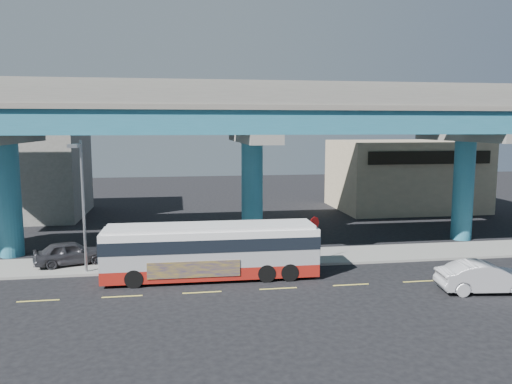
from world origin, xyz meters
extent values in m
plane|color=black|center=(0.00, 0.00, 0.00)|extent=(120.00, 120.00, 0.00)
cube|color=gray|center=(0.00, 5.50, 0.07)|extent=(70.00, 4.00, 0.15)
cube|color=#D8C64C|center=(-12.00, -0.30, 0.01)|extent=(2.00, 0.12, 0.01)
cube|color=#D8C64C|center=(-8.00, -0.30, 0.01)|extent=(2.00, 0.12, 0.01)
cube|color=#D8C64C|center=(-4.00, -0.30, 0.01)|extent=(2.00, 0.12, 0.01)
cube|color=#D8C64C|center=(0.00, -0.30, 0.01)|extent=(2.00, 0.12, 0.01)
cube|color=#D8C64C|center=(4.00, -0.30, 0.01)|extent=(2.00, 0.12, 0.01)
cube|color=#D8C64C|center=(8.00, -0.30, 0.01)|extent=(2.00, 0.12, 0.01)
cube|color=#D8C64C|center=(12.00, -0.30, 0.01)|extent=(2.00, 0.12, 0.01)
cylinder|color=#20627A|center=(-16.00, 9.00, 3.70)|extent=(1.50, 1.50, 7.40)
cube|color=gray|center=(-16.00, 9.00, 7.70)|extent=(2.00, 12.00, 0.60)
cube|color=gray|center=(-16.00, 12.50, 8.60)|extent=(1.80, 5.00, 1.20)
cylinder|color=#20627A|center=(0.00, 9.00, 3.70)|extent=(1.50, 1.50, 7.40)
cube|color=gray|center=(0.00, 9.00, 7.70)|extent=(2.00, 12.00, 0.60)
cube|color=gray|center=(0.00, 12.50, 8.60)|extent=(1.80, 5.00, 1.20)
cylinder|color=#20627A|center=(16.00, 9.00, 3.70)|extent=(1.50, 1.50, 7.40)
cube|color=gray|center=(16.00, 9.00, 7.70)|extent=(2.00, 12.00, 0.60)
cube|color=gray|center=(16.00, 12.50, 8.60)|extent=(1.80, 5.00, 1.20)
cube|color=#20627A|center=(0.00, 5.50, 8.70)|extent=(52.00, 5.00, 1.40)
cube|color=gray|center=(0.00, 5.50, 9.55)|extent=(52.00, 5.40, 0.30)
cube|color=gray|center=(0.00, 3.00, 10.10)|extent=(52.00, 0.25, 0.80)
cube|color=gray|center=(0.00, 8.00, 10.10)|extent=(52.00, 0.25, 0.80)
cube|color=#20627A|center=(0.00, 12.50, 9.90)|extent=(52.00, 5.00, 1.40)
cube|color=gray|center=(0.00, 12.50, 10.75)|extent=(52.00, 5.40, 0.30)
cube|color=gray|center=(0.00, 10.00, 11.30)|extent=(52.00, 0.25, 0.80)
cube|color=gray|center=(0.00, 15.00, 11.30)|extent=(52.00, 0.25, 0.80)
cube|color=tan|center=(18.00, 23.00, 3.50)|extent=(14.00, 10.00, 7.00)
cube|color=black|center=(18.00, 17.90, 5.60)|extent=(12.00, 0.25, 1.20)
cube|color=gray|center=(-20.00, 24.00, 4.50)|extent=(12.00, 10.00, 9.00)
cube|color=maroon|center=(-3.35, 2.09, 0.54)|extent=(11.88, 2.70, 0.69)
cube|color=#B2B3B7|center=(-3.35, 2.09, 1.63)|extent=(11.88, 2.70, 1.48)
cube|color=black|center=(-3.35, 2.09, 2.12)|extent=(11.94, 2.75, 0.69)
cube|color=silver|center=(-3.35, 2.09, 2.66)|extent=(11.88, 2.70, 0.39)
cube|color=silver|center=(-3.35, 2.09, 2.96)|extent=(11.48, 2.44, 0.20)
cube|color=black|center=(2.59, 2.00, 1.97)|extent=(0.09, 2.27, 1.18)
cube|color=black|center=(-9.30, 2.18, 1.97)|extent=(0.09, 2.27, 1.18)
cube|color=#161457|center=(-4.36, 0.82, 0.91)|extent=(4.94, 0.12, 0.89)
cylinder|color=black|center=(-7.52, 1.01, 0.49)|extent=(0.99, 0.31, 0.99)
cylinder|color=black|center=(-7.48, 3.28, 0.49)|extent=(0.99, 0.31, 0.99)
cylinder|color=black|center=(-0.41, 0.91, 0.49)|extent=(0.99, 0.31, 0.99)
cylinder|color=black|center=(-0.38, 3.18, 0.49)|extent=(0.99, 0.31, 0.99)
cylinder|color=black|center=(0.87, 0.89, 0.49)|extent=(0.99, 0.31, 0.99)
cylinder|color=black|center=(0.91, 3.16, 0.49)|extent=(0.99, 0.31, 0.99)
imported|color=#B0B0B5|center=(10.38, -2.49, 0.78)|extent=(2.82, 5.17, 1.57)
imported|color=#333338|center=(-11.64, 5.71, 0.87)|extent=(4.14, 5.21, 1.44)
cylinder|color=gray|center=(-10.45, 4.00, 3.94)|extent=(0.16, 0.16, 7.57)
cylinder|color=gray|center=(-10.45, 2.98, 7.52)|extent=(0.12, 2.05, 0.12)
cube|color=gray|center=(-10.45, 1.95, 7.47)|extent=(0.50, 0.70, 0.18)
cylinder|color=gray|center=(3.17, 4.20, 1.37)|extent=(0.06, 0.06, 2.45)
cylinder|color=#B20A0A|center=(3.17, 4.17, 2.54)|extent=(0.72, 0.49, 0.84)
camera|label=1|loc=(-5.09, -25.16, 8.50)|focal=35.00mm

